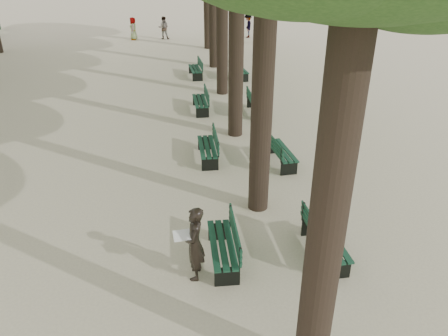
{
  "coord_description": "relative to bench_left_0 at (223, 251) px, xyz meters",
  "views": [
    {
      "loc": [
        -0.35,
        -6.69,
        6.19
      ],
      "look_at": [
        0.6,
        3.0,
        1.2
      ],
      "focal_mm": 35.0,
      "sensor_mm": 36.0,
      "label": 1
    }
  ],
  "objects": [
    {
      "name": "pedestrian_c",
      "position": [
        5.18,
        22.98,
        0.53
      ],
      "size": [
        1.0,
        0.61,
        1.61
      ],
      "primitive_type": "imported",
      "rotation": [
        0.0,
        0.0,
        2.82
      ],
      "color": "#262628",
      "rests_on": "ground"
    },
    {
      "name": "bench_right_1",
      "position": [
        2.27,
        4.59,
        0.0
      ],
      "size": [
        0.79,
        1.86,
        0.92
      ],
      "color": "black",
      "rests_on": "ground"
    },
    {
      "name": "bench_right_2",
      "position": [
        2.27,
        9.21,
        0.0
      ],
      "size": [
        0.61,
        1.81,
        0.92
      ],
      "color": "black",
      "rests_on": "ground"
    },
    {
      "name": "bench_left_0",
      "position": [
        0.0,
        0.0,
        0.0
      ],
      "size": [
        0.59,
        1.81,
        0.92
      ],
      "color": "black",
      "rests_on": "ground"
    },
    {
      "name": "pedestrian_a",
      "position": [
        -1.88,
        25.62,
        0.52
      ],
      "size": [
        0.79,
        0.36,
        1.59
      ],
      "primitive_type": "imported",
      "rotation": [
        0.0,
        0.0,
        3.08
      ],
      "color": "#262628",
      "rests_on": "ground"
    },
    {
      "name": "ground",
      "position": [
        -0.37,
        -0.88,
        -0.27
      ],
      "size": [
        120.0,
        120.0,
        0.0
      ],
      "primitive_type": "plane",
      "color": "#C5BA95",
      "rests_on": "ground"
    },
    {
      "name": "bench_left_1",
      "position": [
        -0.0,
        5.11,
        0.0
      ],
      "size": [
        0.61,
        1.81,
        0.92
      ],
      "color": "black",
      "rests_on": "ground"
    },
    {
      "name": "pedestrian_b",
      "position": [
        4.32,
        25.61,
        0.57
      ],
      "size": [
        0.41,
        1.11,
        1.68
      ],
      "primitive_type": "imported",
      "rotation": [
        0.0,
        0.0,
        4.65
      ],
      "color": "#262628",
      "rests_on": "ground"
    },
    {
      "name": "pedestrian_d",
      "position": [
        -4.07,
        25.56,
        0.51
      ],
      "size": [
        0.36,
        0.78,
        1.57
      ],
      "primitive_type": "imported",
      "rotation": [
        0.0,
        0.0,
        4.78
      ],
      "color": "#262628",
      "rests_on": "ground"
    },
    {
      "name": "bench_left_2",
      "position": [
        -0.0,
        9.73,
        0.0
      ],
      "size": [
        0.65,
        1.82,
        0.92
      ],
      "color": "black",
      "rests_on": "ground"
    },
    {
      "name": "bench_right_3",
      "position": [
        2.27,
        14.61,
        0.0
      ],
      "size": [
        0.8,
        1.86,
        0.92
      ],
      "color": "black",
      "rests_on": "ground"
    },
    {
      "name": "man_with_map",
      "position": [
        -0.61,
        -0.43,
        0.55
      ],
      "size": [
        0.64,
        0.7,
        1.65
      ],
      "color": "black",
      "rests_on": "ground"
    },
    {
      "name": "bench_right_0",
      "position": [
        2.27,
        -0.02,
        0.0
      ],
      "size": [
        0.7,
        1.84,
        0.92
      ],
      "color": "black",
      "rests_on": "ground"
    },
    {
      "name": "bench_left_3",
      "position": [
        -0.0,
        15.01,
        0.0
      ],
      "size": [
        0.74,
        1.85,
        0.92
      ],
      "color": "black",
      "rests_on": "ground"
    }
  ]
}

